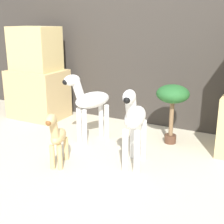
% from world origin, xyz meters
% --- Properties ---
extents(ground_plane, '(14.00, 14.00, 0.00)m').
position_xyz_m(ground_plane, '(0.00, 0.00, 0.00)').
color(ground_plane, beige).
extents(wall_back, '(6.40, 0.08, 2.20)m').
position_xyz_m(wall_back, '(0.00, 1.40, 1.10)').
color(wall_back, '#38332D').
rests_on(wall_back, ground_plane).
extents(rock_pillar_left, '(0.63, 0.47, 1.06)m').
position_xyz_m(rock_pillar_left, '(-1.21, 1.00, 0.48)').
color(rock_pillar_left, tan).
rests_on(rock_pillar_left, ground_plane).
extents(zebra_right, '(0.22, 0.51, 0.68)m').
position_xyz_m(zebra_right, '(0.34, 0.31, 0.40)').
color(zebra_right, white).
rests_on(zebra_right, ground_plane).
extents(zebra_left, '(0.30, 0.50, 0.68)m').
position_xyz_m(zebra_left, '(-0.25, 0.61, 0.40)').
color(zebra_left, white).
rests_on(zebra_left, ground_plane).
extents(giraffe_figurine, '(0.21, 0.37, 0.48)m').
position_xyz_m(giraffe_figurine, '(-0.20, 0.04, 0.26)').
color(giraffe_figurine, tan).
rests_on(giraffe_figurine, ground_plane).
extents(potted_palm_front, '(0.31, 0.31, 0.57)m').
position_xyz_m(potted_palm_front, '(0.45, 0.94, 0.45)').
color(potted_palm_front, '#513323').
rests_on(potted_palm_front, ground_plane).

